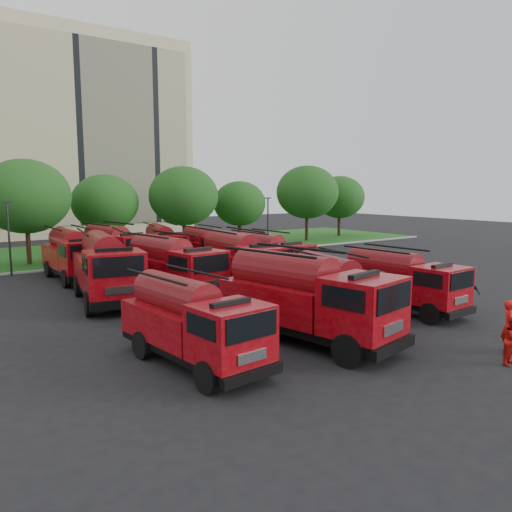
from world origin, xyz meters
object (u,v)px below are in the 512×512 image
(fire_truck_1, at_px, (307,299))
(fire_truck_9, at_px, (115,249))
(fire_truck_7, at_px, (269,257))
(fire_truck_10, at_px, (163,246))
(fire_truck_11, at_px, (206,247))
(firefighter_3, at_px, (429,315))
(fire_truck_5, at_px, (172,267))
(fire_truck_3, at_px, (401,281))
(firefighter_5, at_px, (351,281))
(firefighter_4, at_px, (233,324))
(firefighter_0, at_px, (507,352))
(fire_truck_8, at_px, (73,255))
(firefighter_1, at_px, (512,364))
(fire_truck_6, at_px, (241,262))
(fire_truck_2, at_px, (338,290))
(fire_truck_4, at_px, (106,268))
(fire_truck_0, at_px, (192,322))
(firefighter_2, at_px, (467,310))

(fire_truck_1, relative_size, fire_truck_9, 1.05)
(fire_truck_7, bearing_deg, fire_truck_10, 107.27)
(fire_truck_11, height_order, firefighter_3, fire_truck_11)
(fire_truck_9, bearing_deg, fire_truck_5, -100.19)
(fire_truck_3, height_order, fire_truck_5, fire_truck_5)
(firefighter_3, distance_m, firefighter_5, 8.89)
(firefighter_4, bearing_deg, fire_truck_3, -135.25)
(firefighter_4, bearing_deg, fire_truck_7, -71.84)
(fire_truck_7, bearing_deg, firefighter_0, -95.37)
(fire_truck_8, bearing_deg, firefighter_1, -72.30)
(fire_truck_11, relative_size, firefighter_5, 3.36)
(fire_truck_6, xyz_separation_m, fire_truck_7, (3.29, 1.62, -0.17))
(fire_truck_8, distance_m, fire_truck_9, 3.58)
(fire_truck_1, xyz_separation_m, fire_truck_11, (6.31, 19.01, -0.28))
(fire_truck_2, relative_size, firefighter_5, 3.53)
(fire_truck_4, bearing_deg, firefighter_4, -57.92)
(fire_truck_4, bearing_deg, firefighter_1, -54.89)
(fire_truck_5, bearing_deg, fire_truck_3, -57.98)
(fire_truck_6, xyz_separation_m, firefighter_0, (1.95, -14.95, -1.72))
(fire_truck_3, height_order, fire_truck_11, fire_truck_3)
(fire_truck_6, height_order, fire_truck_9, fire_truck_6)
(fire_truck_0, bearing_deg, fire_truck_5, 62.25)
(fire_truck_10, bearing_deg, fire_truck_7, -59.82)
(fire_truck_1, xyz_separation_m, fire_truck_2, (2.97, 1.25, -0.25))
(fire_truck_1, height_order, firefighter_3, fire_truck_1)
(fire_truck_8, distance_m, firefighter_5, 18.38)
(fire_truck_9, height_order, firefighter_0, fire_truck_9)
(fire_truck_0, xyz_separation_m, fire_truck_3, (11.95, 0.72, -0.01))
(fire_truck_4, height_order, fire_truck_7, fire_truck_4)
(fire_truck_10, bearing_deg, fire_truck_5, -100.02)
(fire_truck_2, height_order, firefighter_0, fire_truck_2)
(fire_truck_6, height_order, firefighter_3, fire_truck_6)
(firefighter_1, bearing_deg, fire_truck_2, 92.75)
(fire_truck_9, relative_size, firefighter_0, 3.88)
(fire_truck_5, distance_m, fire_truck_6, 4.11)
(fire_truck_0, relative_size, firefighter_1, 3.98)
(fire_truck_6, bearing_deg, fire_truck_2, -88.80)
(firefighter_5, bearing_deg, fire_truck_6, 19.12)
(fire_truck_4, bearing_deg, fire_truck_5, -5.99)
(firefighter_0, distance_m, firefighter_2, 6.47)
(firefighter_1, distance_m, firefighter_4, 11.18)
(fire_truck_0, height_order, fire_truck_10, fire_truck_10)
(firefighter_4, bearing_deg, fire_truck_11, -51.86)
(fire_truck_4, distance_m, firefighter_1, 19.46)
(fire_truck_10, relative_size, fire_truck_11, 1.11)
(fire_truck_1, relative_size, fire_truck_8, 1.11)
(fire_truck_6, xyz_separation_m, fire_truck_11, (2.97, 9.32, -0.24))
(fire_truck_1, distance_m, firefighter_4, 4.36)
(fire_truck_3, bearing_deg, fire_truck_5, 126.43)
(fire_truck_6, height_order, fire_truck_7, fire_truck_6)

